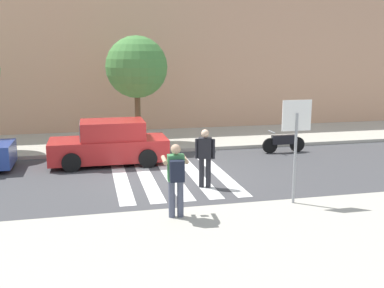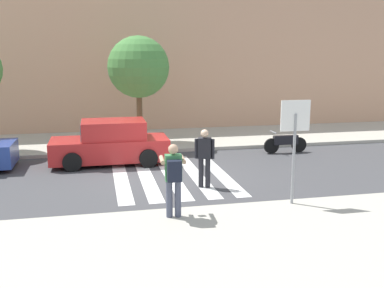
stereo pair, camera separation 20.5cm
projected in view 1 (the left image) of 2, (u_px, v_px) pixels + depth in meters
name	position (u px, v px, depth m)	size (l,w,h in m)	color
ground_plane	(172.00, 178.00, 14.23)	(120.00, 120.00, 0.00)	#424244
sidewalk_near	(233.00, 263.00, 8.30)	(60.00, 6.00, 0.14)	#B2AD9E
sidewalk_far	(148.00, 140.00, 19.94)	(60.00, 4.80, 0.14)	#B2AD9E
building_facade_far	(135.00, 55.00, 23.41)	(56.00, 4.00, 7.49)	tan
crosswalk_stripe_0	(121.00, 179.00, 14.07)	(0.44, 5.20, 0.01)	silver
crosswalk_stripe_1	(146.00, 177.00, 14.24)	(0.44, 5.20, 0.01)	silver
crosswalk_stripe_2	(171.00, 176.00, 14.42)	(0.44, 5.20, 0.01)	silver
crosswalk_stripe_3	(195.00, 174.00, 14.60)	(0.44, 5.20, 0.01)	silver
crosswalk_stripe_4	(219.00, 173.00, 14.77)	(0.44, 5.20, 0.01)	silver
stop_sign	(296.00, 129.00, 11.05)	(0.76, 0.08, 2.62)	gray
photographer_with_backpack	(176.00, 174.00, 10.22)	(0.62, 0.87, 1.72)	#474C60
pedestrian_crossing	(205.00, 155.00, 13.02)	(0.56, 0.35, 1.72)	#232328
parked_car_red	(110.00, 144.00, 15.88)	(4.10, 1.92, 1.55)	red
motorcycle	(284.00, 142.00, 17.72)	(1.76, 0.60, 0.87)	black
street_tree_center	(137.00, 67.00, 18.31)	(2.53, 2.53, 4.44)	brown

